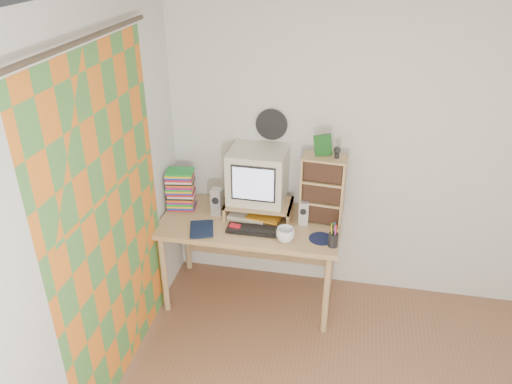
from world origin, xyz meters
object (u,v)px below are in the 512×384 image
at_px(crt_monitor, 257,176).
at_px(keyboard, 253,230).
at_px(dvd_stack, 181,191).
at_px(mug, 285,235).
at_px(desk, 252,231).
at_px(cd_rack, 323,190).
at_px(diary, 190,228).

height_order(crt_monitor, keyboard, crt_monitor).
bearing_deg(dvd_stack, mug, -28.67).
distance_m(keyboard, dvd_stack, 0.71).
xyz_separation_m(crt_monitor, dvd_stack, (-0.62, -0.05, -0.18)).
xyz_separation_m(desk, cd_rack, (0.54, 0.06, 0.41)).
height_order(desk, mug, mug).
bearing_deg(crt_monitor, cd_rack, -2.25).
relative_size(crt_monitor, diary, 2.04).
xyz_separation_m(crt_monitor, keyboard, (0.03, -0.30, -0.31)).
relative_size(dvd_stack, diary, 1.41).
height_order(crt_monitor, diary, crt_monitor).
distance_m(desk, diary, 0.53).
height_order(crt_monitor, mug, crt_monitor).
xyz_separation_m(keyboard, diary, (-0.47, -0.08, 0.01)).
bearing_deg(diary, cd_rack, 3.98).
relative_size(desk, diary, 6.56).
relative_size(desk, mug, 10.32).
distance_m(crt_monitor, cd_rack, 0.52).
xyz_separation_m(crt_monitor, mug, (0.28, -0.38, -0.27)).
distance_m(keyboard, diary, 0.48).
xyz_separation_m(desk, keyboard, (0.05, -0.21, 0.15)).
bearing_deg(dvd_stack, desk, -12.51).
bearing_deg(cd_rack, diary, -155.38).
relative_size(keyboard, mug, 2.94).
distance_m(dvd_stack, mug, 0.97).
relative_size(keyboard, cd_rack, 0.74).
bearing_deg(mug, keyboard, 162.69).
bearing_deg(crt_monitor, diary, -138.78).
bearing_deg(crt_monitor, dvd_stack, -174.75).
distance_m(desk, keyboard, 0.26).
relative_size(crt_monitor, keyboard, 1.10).
bearing_deg(mug, cd_rack, 56.36).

